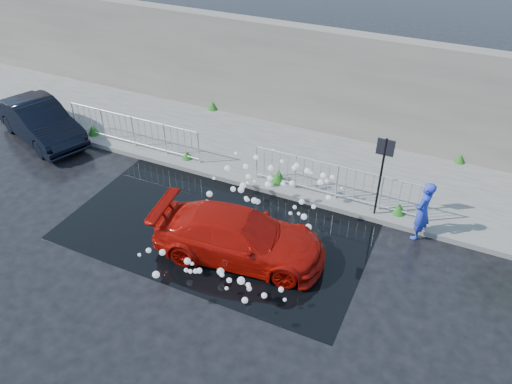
# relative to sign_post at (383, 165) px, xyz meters

# --- Properties ---
(ground) EXTENTS (90.00, 90.00, 0.00)m
(ground) POSITION_rel_sign_post_xyz_m (-4.20, -3.10, -1.72)
(ground) COLOR black
(ground) RESTS_ON ground
(pavement) EXTENTS (30.00, 4.00, 0.15)m
(pavement) POSITION_rel_sign_post_xyz_m (-4.20, 1.90, -1.65)
(pavement) COLOR #5C5B58
(pavement) RESTS_ON ground
(curb) EXTENTS (30.00, 0.25, 0.16)m
(curb) POSITION_rel_sign_post_xyz_m (-4.20, -0.10, -1.64)
(curb) COLOR #5C5B58
(curb) RESTS_ON ground
(retaining_wall) EXTENTS (30.00, 0.60, 3.50)m
(retaining_wall) POSITION_rel_sign_post_xyz_m (-4.20, 4.10, 0.18)
(retaining_wall) COLOR #686157
(retaining_wall) RESTS_ON pavement
(puddle) EXTENTS (8.00, 5.00, 0.01)m
(puddle) POSITION_rel_sign_post_xyz_m (-3.70, -2.10, -1.72)
(puddle) COLOR black
(puddle) RESTS_ON ground
(sign_post) EXTENTS (0.45, 0.06, 2.50)m
(sign_post) POSITION_rel_sign_post_xyz_m (0.00, 0.00, 0.00)
(sign_post) COLOR black
(sign_post) RESTS_ON ground
(railing_left) EXTENTS (5.05, 0.05, 1.10)m
(railing_left) POSITION_rel_sign_post_xyz_m (-8.20, 0.25, -0.99)
(railing_left) COLOR silver
(railing_left) RESTS_ON pavement
(railing_right) EXTENTS (5.05, 0.05, 1.10)m
(railing_right) POSITION_rel_sign_post_xyz_m (-1.20, 0.25, -0.99)
(railing_right) COLOR silver
(railing_right) RESTS_ON pavement
(weeds) EXTENTS (12.17, 3.93, 0.43)m
(weeds) POSITION_rel_sign_post_xyz_m (-4.47, 1.31, -1.40)
(weeds) COLOR #1D5717
(weeds) RESTS_ON pavement
(water_spray) EXTENTS (3.54, 5.82, 0.98)m
(water_spray) POSITION_rel_sign_post_xyz_m (-2.69, -1.73, -1.02)
(water_spray) COLOR white
(water_spray) RESTS_ON ground
(red_car) EXTENTS (4.48, 2.34, 1.24)m
(red_car) POSITION_rel_sign_post_xyz_m (-2.67, -2.94, -1.10)
(red_car) COLOR #A70D06
(red_car) RESTS_ON ground
(dark_car) EXTENTS (4.37, 2.78, 1.36)m
(dark_car) POSITION_rel_sign_post_xyz_m (-11.55, -0.50, -1.04)
(dark_car) COLOR black
(dark_car) RESTS_ON ground
(person) EXTENTS (0.54, 0.70, 1.69)m
(person) POSITION_rel_sign_post_xyz_m (1.23, -0.30, -0.88)
(person) COLOR blue
(person) RESTS_ON ground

